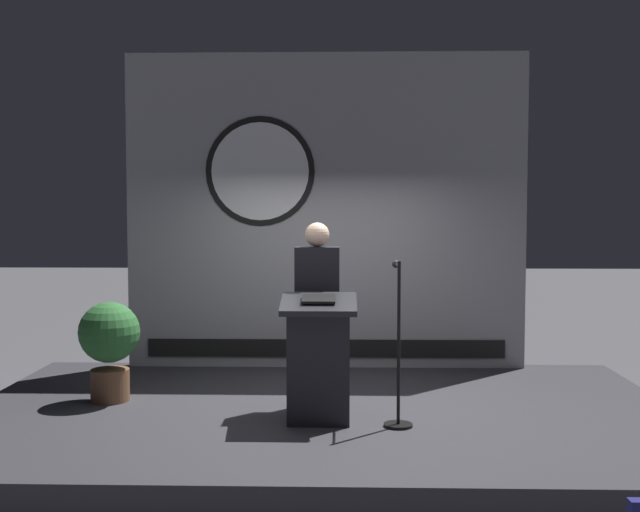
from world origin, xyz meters
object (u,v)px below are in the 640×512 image
Objects in this scene: potted_plant at (109,341)px; speaker_person at (317,313)px; microphone_stand at (398,368)px; podium at (319,360)px.

speaker_person is at bearing -4.65° from potted_plant.
speaker_person is 1.22× the size of microphone_stand.
speaker_person reaches higher than potted_plant.
microphone_stand is at bearing -15.58° from potted_plant.
podium is 2.08m from potted_plant.
microphone_stand is 1.47× the size of potted_plant.
podium reaches higher than potted_plant.
potted_plant is (-1.95, 0.16, -0.30)m from speaker_person.
podium is 0.58m from speaker_person.
speaker_person is at bearing 93.24° from podium.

